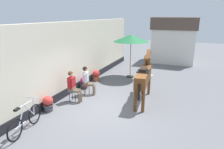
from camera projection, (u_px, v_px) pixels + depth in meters
ground_plane at (131, 85)px, 11.00m from camera, size 40.00×40.00×0.00m
pub_facade_wall at (75, 59)px, 10.17m from camera, size 0.34×14.00×3.40m
distant_cottage at (174, 40)px, 15.89m from camera, size 3.40×2.60×3.50m
seated_visitor_near at (73, 85)px, 8.71m from camera, size 0.61×0.49×1.39m
seated_visitor_far at (87, 79)px, 9.48m from camera, size 0.61×0.48×1.39m
saddled_horse_center at (144, 76)px, 8.67m from camera, size 0.67×2.99×2.06m
flower_planter_nearest at (48, 103)px, 7.95m from camera, size 0.43×0.43×0.64m
flower_planter_inner_far at (84, 82)px, 10.40m from camera, size 0.43×0.43×0.64m
flower_planter_farthest at (96, 75)px, 11.62m from camera, size 0.43×0.43×0.64m
leaning_bicycle at (26, 120)px, 6.55m from camera, size 0.51×1.74×1.02m
cafe_parasol at (131, 38)px, 11.72m from camera, size 2.10×2.10×2.58m
spare_stool_white at (150, 76)px, 11.24m from camera, size 0.32×0.32×0.46m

